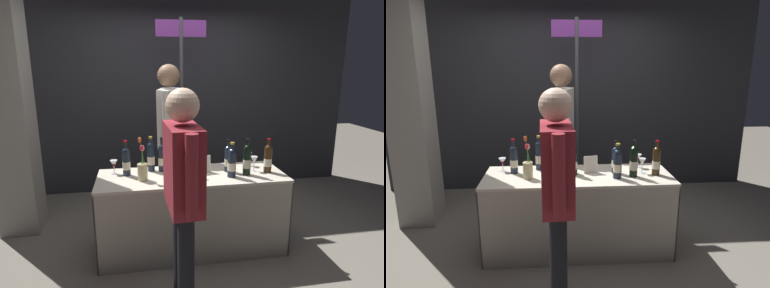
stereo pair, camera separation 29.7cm
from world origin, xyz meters
TOP-DOWN VIEW (x-y plane):
  - ground_plane at (0.00, 0.00)m, footprint 12.00×12.00m
  - back_partition at (0.00, 1.72)m, footprint 5.21×0.12m
  - concrete_pillar at (-1.76, 0.69)m, footprint 0.39×0.39m
  - tasting_table at (0.00, 0.00)m, footprint 1.76×0.62m
  - featured_wine_bottle at (0.36, 0.04)m, footprint 0.07×0.07m
  - display_bottle_0 at (0.35, -0.11)m, footprint 0.08×0.08m
  - display_bottle_1 at (-0.04, 0.01)m, footprint 0.07×0.07m
  - display_bottle_2 at (-0.26, 0.16)m, footprint 0.08×0.08m
  - display_bottle_3 at (0.51, -0.08)m, footprint 0.07×0.07m
  - display_bottle_4 at (0.73, -0.05)m, footprint 0.08×0.08m
  - display_bottle_5 at (-0.37, 0.18)m, footprint 0.07×0.07m
  - display_bottle_6 at (-0.61, 0.09)m, footprint 0.07×0.07m
  - display_bottle_7 at (-0.09, 0.10)m, footprint 0.08×0.08m
  - wine_glass_near_vendor at (-0.73, 0.16)m, footprint 0.07×0.07m
  - wine_glass_mid at (0.62, 0.01)m, footprint 0.07×0.07m
  - wine_glass_near_taster at (0.62, 0.19)m, footprint 0.07×0.07m
  - flower_vase at (-0.46, -0.07)m, footprint 0.09×0.09m
  - brochure_stand at (0.13, 0.05)m, footprint 0.14×0.05m
  - vendor_presenter at (-0.14, 0.70)m, footprint 0.30×0.57m
  - taster_foreground_right at (-0.20, -0.79)m, footprint 0.23×0.63m
  - booth_signpost at (0.06, 1.10)m, footprint 0.60×0.04m

SIDE VIEW (x-z plane):
  - ground_plane at x=0.00m, z-range 0.00..0.00m
  - tasting_table at x=0.00m, z-range 0.14..0.90m
  - brochure_stand at x=0.13m, z-range 0.76..0.93m
  - wine_glass_near_vendor at x=-0.73m, z-range 0.80..0.93m
  - wine_glass_near_taster at x=0.62m, z-range 0.80..0.93m
  - wine_glass_mid at x=0.62m, z-range 0.80..0.94m
  - flower_vase at x=-0.46m, z-range 0.68..1.07m
  - featured_wine_bottle at x=0.36m, z-range 0.74..1.06m
  - display_bottle_7 at x=-0.09m, z-range 0.74..1.06m
  - display_bottle_1 at x=-0.04m, z-range 0.75..1.06m
  - display_bottle_6 at x=-0.61m, z-range 0.74..1.07m
  - display_bottle_4 at x=0.73m, z-range 0.74..1.07m
  - display_bottle_2 at x=-0.26m, z-range 0.74..1.08m
  - display_bottle_0 at x=0.35m, z-range 0.74..1.07m
  - display_bottle_5 at x=-0.37m, z-range 0.74..1.09m
  - display_bottle_3 at x=0.51m, z-range 0.74..1.09m
  - taster_foreground_right at x=-0.20m, z-range 0.17..1.81m
  - vendor_presenter at x=-0.14m, z-range 0.19..1.97m
  - concrete_pillar at x=-1.76m, z-range 0.00..2.85m
  - booth_signpost at x=0.06m, z-range 0.30..2.61m
  - back_partition at x=0.00m, z-range 0.00..3.03m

